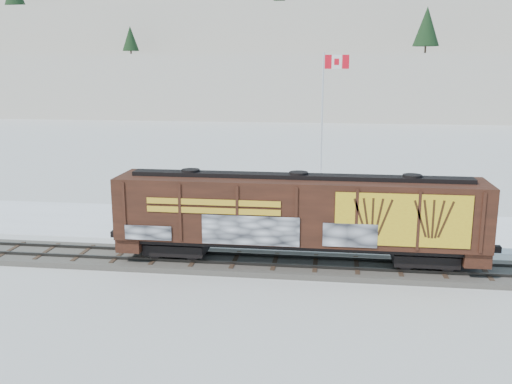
# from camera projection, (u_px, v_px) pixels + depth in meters

# --- Properties ---
(ground) EXTENTS (500.00, 500.00, 0.00)m
(ground) POSITION_uv_depth(u_px,v_px,m) (235.00, 265.00, 28.56)
(ground) COLOR white
(ground) RESTS_ON ground
(rail_track) EXTENTS (50.00, 3.40, 0.43)m
(rail_track) POSITION_uv_depth(u_px,v_px,m) (235.00, 262.00, 28.53)
(rail_track) COLOR #59544C
(rail_track) RESTS_ON ground
(parking_strip) EXTENTS (40.00, 8.00, 0.03)m
(parking_strip) POSITION_uv_depth(u_px,v_px,m) (255.00, 225.00, 35.82)
(parking_strip) COLOR white
(parking_strip) RESTS_ON ground
(hillside) EXTENTS (360.00, 110.00, 93.00)m
(hillside) POSITION_uv_depth(u_px,v_px,m) (318.00, 50.00, 160.79)
(hillside) COLOR white
(hillside) RESTS_ON ground
(hopper_railcar) EXTENTS (17.61, 3.06, 4.28)m
(hopper_railcar) POSITION_uv_depth(u_px,v_px,m) (298.00, 213.00, 27.54)
(hopper_railcar) COLOR black
(hopper_railcar) RESTS_ON rail_track
(flagpole) EXTENTS (2.30, 0.90, 10.77)m
(flagpole) POSITION_uv_depth(u_px,v_px,m) (323.00, 146.00, 42.55)
(flagpole) COLOR silver
(flagpole) RESTS_ON ground
(car_silver) EXTENTS (4.61, 2.60, 1.48)m
(car_silver) POSITION_uv_depth(u_px,v_px,m) (162.00, 216.00, 35.03)
(car_silver) COLOR #9FA2A6
(car_silver) RESTS_ON parking_strip
(car_white) EXTENTS (5.33, 2.48, 1.69)m
(car_white) POSITION_uv_depth(u_px,v_px,m) (295.00, 214.00, 35.01)
(car_white) COLOR white
(car_white) RESTS_ON parking_strip
(car_dark) EXTENTS (5.05, 3.26, 1.36)m
(car_dark) POSITION_uv_depth(u_px,v_px,m) (337.00, 219.00, 34.41)
(car_dark) COLOR black
(car_dark) RESTS_ON parking_strip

